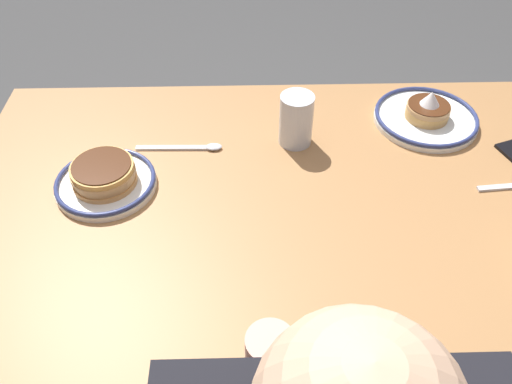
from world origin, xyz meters
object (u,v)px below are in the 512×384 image
plate_center_pancakes (426,116)px  drinking_glass (296,122)px  tea_spoon (191,147)px  plate_near_main (105,179)px

plate_center_pancakes → drinking_glass: size_ratio=2.02×
plate_center_pancakes → tea_spoon: (0.59, 0.10, -0.01)m
drinking_glass → tea_spoon: (0.25, 0.02, -0.05)m
plate_near_main → plate_center_pancakes: 0.81m
plate_near_main → tea_spoon: bearing=-144.3°
plate_near_main → plate_center_pancakes: plate_center_pancakes is taller
drinking_glass → tea_spoon: drinking_glass is taller
drinking_glass → tea_spoon: 0.26m
plate_near_main → plate_center_pancakes: bearing=-163.8°
plate_near_main → tea_spoon: 0.22m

